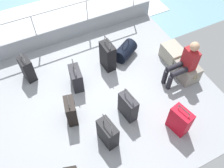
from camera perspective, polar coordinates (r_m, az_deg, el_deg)
ground_plane at (r=5.39m, az=-3.16°, el=-3.81°), size 4.40×5.20×0.06m
gunwale_port at (r=6.61m, az=-11.25°, el=11.69°), size 0.06×5.20×0.45m
railing_port at (r=6.27m, az=-12.07°, el=15.52°), size 0.04×4.20×1.02m
sea_wake at (r=8.06m, az=-14.08°, el=14.44°), size 12.00×12.00×0.01m
cargo_crate_0 at (r=6.17m, az=14.13°, el=7.00°), size 0.59×0.41×0.39m
cargo_crate_1 at (r=5.85m, az=17.33°, el=2.92°), size 0.58×0.41×0.41m
passenger_seated at (r=5.47m, az=16.77°, el=4.87°), size 0.34×0.66×1.11m
suitcase_0 at (r=4.91m, az=15.73°, el=-8.31°), size 0.46×0.33×0.70m
suitcase_1 at (r=4.91m, az=3.79°, el=-5.37°), size 0.46×0.26×0.76m
suitcase_2 at (r=4.62m, az=-1.03°, el=-11.56°), size 0.47×0.30×0.80m
suitcase_3 at (r=5.44m, az=-8.47°, el=1.39°), size 0.48×0.29×0.74m
suitcase_4 at (r=5.71m, az=-1.03°, el=6.64°), size 0.43×0.26×0.88m
suitcase_6 at (r=4.91m, az=-9.70°, el=-6.31°), size 0.42×0.27×0.70m
suitcase_7 at (r=5.82m, az=-19.44°, el=3.38°), size 0.39×0.28×0.77m
duffel_bag at (r=6.08m, az=3.14°, el=7.84°), size 0.61×0.69×0.52m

